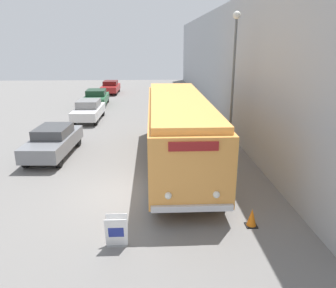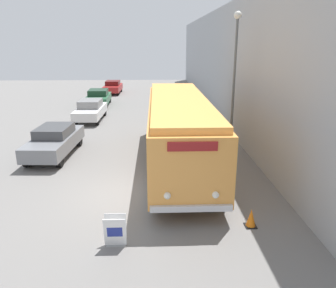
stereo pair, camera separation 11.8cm
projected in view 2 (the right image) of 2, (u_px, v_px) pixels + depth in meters
ground_plane at (130, 195)px, 12.38m from camera, size 80.00×80.00×0.00m
building_wall_right at (231, 68)px, 20.97m from camera, size 0.30×60.00×7.96m
vintage_bus at (179, 126)px, 15.15m from camera, size 2.67×11.52×3.13m
sign_board at (115, 231)px, 9.19m from camera, size 0.61×0.35×0.92m
streetlamp at (235, 66)px, 15.68m from camera, size 0.36×0.36×6.90m
parked_car_near at (55, 140)px, 16.54m from camera, size 2.03×4.75×1.49m
parked_car_mid at (91, 110)px, 24.14m from camera, size 1.84×4.51×1.49m
parked_car_far at (98, 97)px, 29.80m from camera, size 2.08×4.61×1.44m
parked_car_distant at (113, 87)px, 36.93m from camera, size 1.82×4.27×1.41m
traffic_cone at (251, 218)px, 10.19m from camera, size 0.36×0.36×0.59m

